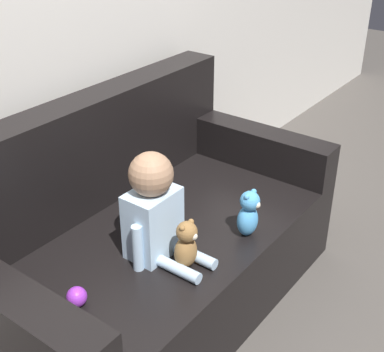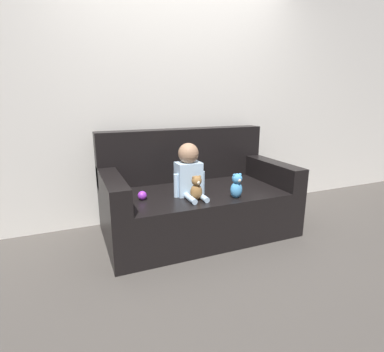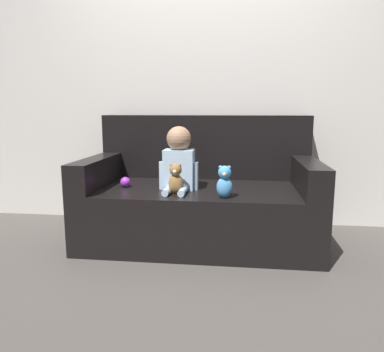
% 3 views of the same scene
% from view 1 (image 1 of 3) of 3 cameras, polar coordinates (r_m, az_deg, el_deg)
% --- Properties ---
extents(ground_plane, '(12.00, 12.00, 0.00)m').
position_cam_1_polar(ground_plane, '(2.69, -3.53, -13.10)').
color(ground_plane, '#4C4742').
extents(wall_back, '(8.00, 0.05, 2.60)m').
position_cam_1_polar(wall_back, '(2.46, -15.02, 16.33)').
color(wall_back, silver).
rests_on(wall_back, ground_plane).
extents(couch, '(1.74, 0.96, 0.96)m').
position_cam_1_polar(couch, '(2.52, -4.95, -7.00)').
color(couch, black).
rests_on(couch, ground_plane).
extents(person_baby, '(0.29, 0.36, 0.46)m').
position_cam_1_polar(person_baby, '(2.15, -4.04, -3.62)').
color(person_baby, silver).
rests_on(person_baby, couch).
extents(teddy_bear_brown, '(0.13, 0.10, 0.21)m').
position_cam_1_polar(teddy_bear_brown, '(2.13, -0.61, -7.49)').
color(teddy_bear_brown, olive).
rests_on(teddy_bear_brown, couch).
extents(plush_toy_side, '(0.11, 0.10, 0.22)m').
position_cam_1_polar(plush_toy_side, '(2.33, 6.04, -4.01)').
color(plush_toy_side, '#4C9EDB').
rests_on(plush_toy_side, couch).
extents(toy_ball, '(0.08, 0.08, 0.08)m').
position_cam_1_polar(toy_ball, '(2.04, -12.20, -12.48)').
color(toy_ball, purple).
rests_on(toy_ball, couch).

